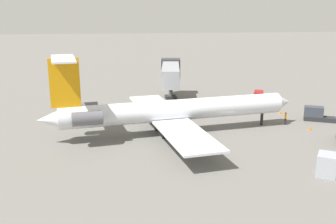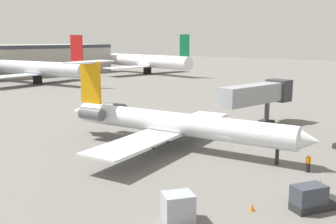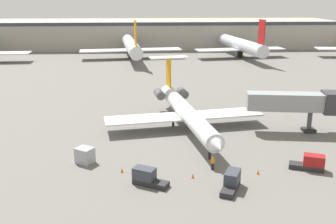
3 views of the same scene
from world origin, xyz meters
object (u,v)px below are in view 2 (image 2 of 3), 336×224
(parked_airliner_centre, at_px, (37,69))
(traffic_cone_mid, at_px, (320,182))
(regional_jet, at_px, (167,122))
(baggage_tug_lead, at_px, (312,199))
(cargo_container_uld, at_px, (178,207))
(parked_airliner_east_mid, at_px, (148,61))
(traffic_cone_near, at_px, (252,207))
(ground_crew_marshaller, at_px, (308,163))
(jet_bridge, at_px, (260,94))

(parked_airliner_centre, bearing_deg, traffic_cone_mid, -106.75)
(regional_jet, relative_size, baggage_tug_lead, 7.44)
(cargo_container_uld, xyz_separation_m, parked_airliner_east_mid, (81.84, 80.29, 3.49))
(baggage_tug_lead, relative_size, parked_airliner_east_mid, 0.10)
(baggage_tug_lead, relative_size, traffic_cone_near, 7.60)
(parked_airliner_centre, bearing_deg, regional_jet, -110.15)
(baggage_tug_lead, height_order, cargo_container_uld, cargo_container_uld)
(regional_jet, bearing_deg, parked_airliner_centre, 69.85)
(parked_airliner_centre, xyz_separation_m, parked_airliner_east_mid, (42.90, -1.18, 0.24))
(ground_crew_marshaller, distance_m, cargo_container_uld, 15.84)
(cargo_container_uld, bearing_deg, regional_jet, 42.75)
(baggage_tug_lead, bearing_deg, traffic_cone_near, 132.71)
(ground_crew_marshaller, height_order, parked_airliner_centre, parked_airliner_centre)
(ground_crew_marshaller, xyz_separation_m, traffic_cone_near, (-10.83, -0.11, -0.58))
(cargo_container_uld, bearing_deg, jet_bridge, 17.89)
(regional_jet, relative_size, parked_airliner_centre, 0.88)
(ground_crew_marshaller, xyz_separation_m, cargo_container_uld, (-15.57, 2.93, 0.13))
(parked_airliner_centre, bearing_deg, ground_crew_marshaller, -105.48)
(regional_jet, distance_m, cargo_container_uld, 18.75)
(jet_bridge, bearing_deg, cargo_container_uld, -162.11)
(jet_bridge, distance_m, parked_airliner_east_mid, 86.97)
(traffic_cone_mid, bearing_deg, traffic_cone_near, 166.63)
(parked_airliner_centre, height_order, parked_airliner_east_mid, parked_airliner_east_mid)
(jet_bridge, relative_size, traffic_cone_mid, 25.21)
(jet_bridge, relative_size, traffic_cone_near, 25.21)
(jet_bridge, xyz_separation_m, parked_airliner_east_mid, (51.11, 70.37, -0.10))
(traffic_cone_near, relative_size, traffic_cone_mid, 1.00)
(cargo_container_uld, bearing_deg, traffic_cone_mid, -21.09)
(baggage_tug_lead, relative_size, parked_airliner_centre, 0.12)
(regional_jet, xyz_separation_m, ground_crew_marshaller, (1.88, -15.59, -2.07))
(regional_jet, height_order, baggage_tug_lead, regional_jet)
(traffic_cone_near, xyz_separation_m, traffic_cone_mid, (8.20, -1.95, 0.00))
(baggage_tug_lead, xyz_separation_m, traffic_cone_mid, (5.23, 1.27, -0.56))
(ground_crew_marshaller, distance_m, traffic_cone_mid, 3.39)
(jet_bridge, height_order, ground_crew_marshaller, jet_bridge)
(baggage_tug_lead, distance_m, parked_airliner_east_mid, 114.02)
(baggage_tug_lead, height_order, traffic_cone_mid, baggage_tug_lead)
(regional_jet, height_order, parked_airliner_east_mid, parked_airliner_east_mid)
(jet_bridge, relative_size, ground_crew_marshaller, 8.20)
(parked_airliner_centre, relative_size, parked_airliner_east_mid, 0.87)
(regional_jet, relative_size, parked_airliner_east_mid, 0.76)
(parked_airliner_east_mid, bearing_deg, jet_bridge, -125.99)
(ground_crew_marshaller, distance_m, parked_airliner_centre, 87.65)
(baggage_tug_lead, bearing_deg, parked_airliner_east_mid, 49.41)
(baggage_tug_lead, bearing_deg, parked_airliner_centre, 70.40)
(regional_jet, xyz_separation_m, traffic_cone_mid, (-0.76, -17.64, -2.66))
(ground_crew_marshaller, relative_size, cargo_container_uld, 0.65)
(ground_crew_marshaller, distance_m, parked_airliner_east_mid, 106.45)
(traffic_cone_near, height_order, parked_airliner_centre, parked_airliner_centre)
(jet_bridge, distance_m, parked_airliner_centre, 72.02)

